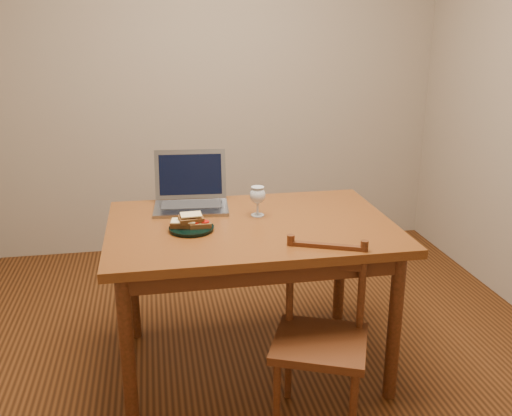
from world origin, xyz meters
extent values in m
cube|color=black|center=(0.00, 0.00, -0.01)|extent=(3.20, 3.20, 0.02)
cube|color=gray|center=(0.00, 1.61, 1.30)|extent=(3.20, 0.02, 2.60)
cube|color=gray|center=(0.00, -1.61, 1.30)|extent=(3.20, 0.02, 2.60)
cube|color=#57260E|center=(-0.05, -0.05, 0.72)|extent=(1.30, 0.90, 0.04)
cylinder|color=#341C0A|center=(-0.62, -0.42, 0.35)|extent=(0.06, 0.06, 0.70)
cylinder|color=#341C0A|center=(0.52, -0.42, 0.35)|extent=(0.06, 0.06, 0.70)
cylinder|color=#341C0A|center=(-0.62, 0.32, 0.35)|extent=(0.06, 0.06, 0.70)
cylinder|color=#341C0A|center=(0.52, 0.32, 0.35)|extent=(0.06, 0.06, 0.70)
cube|color=#341C0A|center=(0.15, -0.53, 0.38)|extent=(0.48, 0.47, 0.04)
cube|color=#341C0A|center=(0.21, -0.40, 0.70)|extent=(0.29, 0.14, 0.11)
cylinder|color=black|center=(-0.32, -0.09, 0.75)|extent=(0.20, 0.20, 0.02)
cube|color=slate|center=(-0.30, 0.20, 0.75)|extent=(0.38, 0.28, 0.02)
cube|color=slate|center=(-0.29, 0.37, 0.88)|extent=(0.37, 0.11, 0.25)
cube|color=black|center=(-0.29, 0.37, 0.88)|extent=(0.32, 0.08, 0.20)
camera|label=1|loc=(-0.47, -2.47, 1.61)|focal=40.00mm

